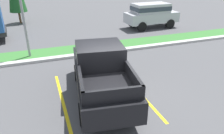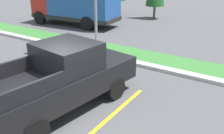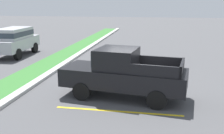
% 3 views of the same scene
% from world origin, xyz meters
% --- Properties ---
extents(ground_plane, '(120.00, 120.00, 0.00)m').
position_xyz_m(ground_plane, '(0.00, 0.00, 0.00)').
color(ground_plane, '#4C4C4F').
extents(parking_line_near, '(0.12, 4.80, 0.01)m').
position_xyz_m(parking_line_near, '(-2.02, 0.43, 0.00)').
color(parking_line_near, yellow).
rests_on(parking_line_near, ground).
extents(parking_line_far, '(0.12, 4.80, 0.01)m').
position_xyz_m(parking_line_far, '(1.08, 0.43, 0.00)').
color(parking_line_far, yellow).
rests_on(parking_line_far, ground).
extents(curb_strip, '(56.00, 0.40, 0.15)m').
position_xyz_m(curb_strip, '(0.00, 5.00, 0.07)').
color(curb_strip, '#B2B2AD').
rests_on(curb_strip, ground).
extents(grass_median, '(56.00, 1.80, 0.06)m').
position_xyz_m(grass_median, '(0.00, 6.10, 0.03)').
color(grass_median, '#387533').
rests_on(grass_median, ground).
extents(pickup_truck_main, '(2.62, 5.44, 2.10)m').
position_xyz_m(pickup_truck_main, '(-0.47, 0.48, 1.04)').
color(pickup_truck_main, black).
rests_on(pickup_truck_main, ground).
extents(cargo_truck_distant, '(6.98, 3.03, 3.40)m').
position_xyz_m(cargo_truck_distant, '(-7.94, 9.84, 1.85)').
color(cargo_truck_distant, black).
rests_on(cargo_truck_distant, ground).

